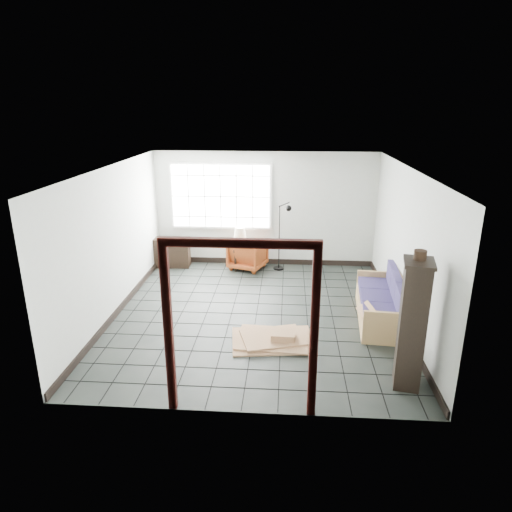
# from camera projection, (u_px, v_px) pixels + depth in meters

# --- Properties ---
(ground) EXTENTS (5.50, 5.50, 0.00)m
(ground) POSITION_uv_depth(u_px,v_px,m) (257.00, 314.00, 8.18)
(ground) COLOR black
(ground) RESTS_ON ground
(room_shell) EXTENTS (5.02, 5.52, 2.61)m
(room_shell) POSITION_uv_depth(u_px,v_px,m) (257.00, 223.00, 7.67)
(room_shell) COLOR beige
(room_shell) RESTS_ON ground
(window_panel) EXTENTS (2.32, 0.08, 1.52)m
(window_panel) POSITION_uv_depth(u_px,v_px,m) (221.00, 196.00, 10.29)
(window_panel) COLOR silver
(window_panel) RESTS_ON ground
(doorway_trim) EXTENTS (1.80, 0.08, 2.20)m
(doorway_trim) POSITION_uv_depth(u_px,v_px,m) (240.00, 308.00, 5.18)
(doorway_trim) COLOR #340E0C
(doorway_trim) RESTS_ON ground
(futon_sofa) EXTENTS (0.86, 1.92, 0.83)m
(futon_sofa) POSITION_uv_depth(u_px,v_px,m) (384.00, 304.00, 7.88)
(futon_sofa) COLOR tan
(futon_sofa) RESTS_ON ground
(armchair) EXTENTS (0.92, 0.90, 0.75)m
(armchair) POSITION_uv_depth(u_px,v_px,m) (248.00, 252.00, 10.35)
(armchair) COLOR #8C3C14
(armchair) RESTS_ON ground
(side_table) EXTENTS (0.56, 0.56, 0.51)m
(side_table) POSITION_uv_depth(u_px,v_px,m) (242.00, 251.00, 10.35)
(side_table) COLOR black
(side_table) RESTS_ON ground
(table_lamp) EXTENTS (0.38, 0.38, 0.44)m
(table_lamp) POSITION_uv_depth(u_px,v_px,m) (240.00, 233.00, 10.26)
(table_lamp) COLOR black
(table_lamp) RESTS_ON side_table
(projector) EXTENTS (0.34, 0.28, 0.11)m
(projector) POSITION_uv_depth(u_px,v_px,m) (243.00, 244.00, 10.36)
(projector) COLOR silver
(projector) RESTS_ON side_table
(floor_lamp) EXTENTS (0.42, 0.37, 1.58)m
(floor_lamp) POSITION_uv_depth(u_px,v_px,m) (283.00, 234.00, 10.08)
(floor_lamp) COLOR black
(floor_lamp) RESTS_ON ground
(console_shelf) EXTENTS (0.88, 0.38, 0.68)m
(console_shelf) POSITION_uv_depth(u_px,v_px,m) (171.00, 252.00, 10.48)
(console_shelf) COLOR black
(console_shelf) RESTS_ON ground
(tall_shelf) EXTENTS (0.45, 0.54, 1.75)m
(tall_shelf) POSITION_uv_depth(u_px,v_px,m) (412.00, 324.00, 5.87)
(tall_shelf) COLOR black
(tall_shelf) RESTS_ON ground
(pot) EXTENTS (0.18, 0.18, 0.12)m
(pot) POSITION_uv_depth(u_px,v_px,m) (420.00, 255.00, 5.63)
(pot) COLOR black
(pot) RESTS_ON tall_shelf
(open_box) EXTENTS (0.94, 0.57, 0.50)m
(open_box) POSITION_uv_depth(u_px,v_px,m) (385.00, 323.00, 7.46)
(open_box) COLOR #9A6E4A
(open_box) RESTS_ON ground
(cardboard_pile) EXTENTS (1.39, 1.06, 0.19)m
(cardboard_pile) POSITION_uv_depth(u_px,v_px,m) (274.00, 339.00, 7.22)
(cardboard_pile) COLOR #9A6E4A
(cardboard_pile) RESTS_ON ground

